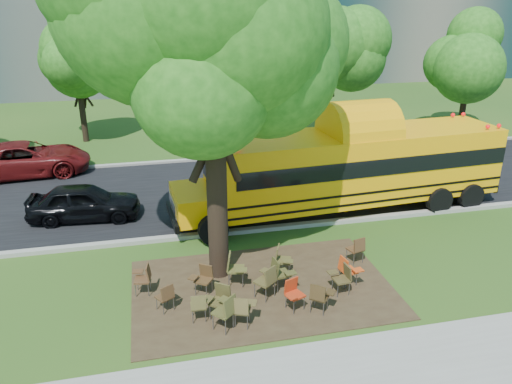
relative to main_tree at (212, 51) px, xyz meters
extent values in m
plane|color=#214917|center=(0.03, -0.52, -6.23)|extent=(160.00, 160.00, 0.00)
cube|color=#382819|center=(1.03, -1.02, -6.22)|extent=(7.00, 4.50, 0.03)
cube|color=black|center=(0.03, 6.48, -6.21)|extent=(80.00, 8.00, 0.04)
cube|color=gray|center=(0.03, 2.48, -6.16)|extent=(80.00, 0.25, 0.14)
cube|color=gray|center=(0.03, 10.58, -6.16)|extent=(80.00, 0.25, 0.14)
cylinder|color=black|center=(-4.97, 15.48, -4.48)|extent=(0.32, 0.32, 3.50)
sphere|color=#1F5B14|center=(-4.97, 15.48, -2.01)|extent=(4.80, 4.80, 4.80)
cylinder|color=black|center=(8.03, 13.48, -4.13)|extent=(0.38, 0.38, 4.20)
sphere|color=#1F5B14|center=(8.03, 13.48, -1.19)|extent=(5.60, 5.60, 5.60)
cylinder|color=black|center=(16.03, 12.48, -4.43)|extent=(0.34, 0.34, 3.60)
sphere|color=#1F5B14|center=(16.03, 12.48, -1.88)|extent=(5.00, 5.00, 5.00)
cylinder|color=black|center=(0.00, 0.00, -3.65)|extent=(0.56, 0.56, 5.17)
sphere|color=#1F5B14|center=(0.00, 0.00, 0.02)|extent=(7.20, 7.20, 7.20)
cube|color=#FFA708|center=(5.61, 3.54, -4.49)|extent=(10.94, 3.21, 2.40)
cube|color=black|center=(5.90, 3.56, -4.22)|extent=(10.35, 3.20, 0.59)
cube|color=#FFA708|center=(-0.39, 3.12, -5.25)|extent=(1.42, 2.24, 0.93)
cube|color=black|center=(5.61, 3.54, -5.10)|extent=(10.96, 3.24, 0.08)
cube|color=black|center=(5.61, 3.54, -5.47)|extent=(10.96, 3.24, 0.08)
cylinder|color=black|center=(0.12, 1.92, -5.74)|extent=(1.00, 0.36, 0.98)
cylinder|color=black|center=(-0.06, 4.37, -5.74)|extent=(1.00, 0.36, 0.98)
cylinder|color=black|center=(8.53, 2.51, -5.74)|extent=(1.00, 0.36, 0.98)
cylinder|color=black|center=(8.36, 4.96, -5.74)|extent=(1.00, 0.36, 0.98)
cylinder|color=black|center=(9.90, 2.61, -5.74)|extent=(1.00, 0.36, 0.98)
cylinder|color=black|center=(9.73, 5.06, -5.74)|extent=(1.00, 0.36, 0.98)
cube|color=#4B311B|center=(-1.62, -1.47, -5.83)|extent=(0.51, 0.50, 0.05)
cube|color=#4B311B|center=(-1.53, -1.61, -5.63)|extent=(0.36, 0.26, 0.36)
cube|color=#4B311B|center=(-1.49, -1.25, -5.72)|extent=(0.30, 0.32, 0.03)
cylinder|color=slate|center=(-1.83, -1.41, -6.03)|extent=(0.02, 0.02, 0.41)
cylinder|color=slate|center=(-1.40, -1.52, -6.03)|extent=(0.02, 0.02, 0.41)
cube|color=brown|center=(-0.83, -2.05, -5.82)|extent=(0.40, 0.38, 0.05)
cube|color=brown|center=(-0.84, -2.22, -5.62)|extent=(0.37, 0.10, 0.37)
cube|color=brown|center=(-0.60, -1.94, -5.71)|extent=(0.21, 0.26, 0.03)
cylinder|color=slate|center=(-0.97, -1.89, -6.03)|extent=(0.02, 0.02, 0.41)
cylinder|color=slate|center=(-0.68, -2.22, -6.03)|extent=(0.02, 0.02, 0.41)
cube|color=#4A4620|center=(-0.28, -2.55, -5.74)|extent=(0.64, 0.64, 0.06)
cube|color=#4A4620|center=(-0.14, -2.70, -5.49)|extent=(0.39, 0.38, 0.44)
cube|color=#4A4620|center=(-0.19, -2.26, -5.60)|extent=(0.39, 0.39, 0.03)
cylinder|color=slate|center=(-0.54, -2.55, -5.98)|extent=(0.03, 0.03, 0.50)
cylinder|color=slate|center=(-0.01, -2.56, -5.98)|extent=(0.03, 0.03, 0.50)
cube|color=#4A4220|center=(-0.31, -2.11, -5.76)|extent=(0.60, 0.60, 0.05)
cube|color=#4A4220|center=(-0.20, -1.95, -5.53)|extent=(0.39, 0.33, 0.42)
cube|color=#4A4220|center=(-0.60, -2.07, -5.64)|extent=(0.36, 0.37, 0.03)
cylinder|color=slate|center=(-0.27, -2.35, -6.00)|extent=(0.03, 0.03, 0.47)
cylinder|color=slate|center=(-0.35, -1.86, -6.00)|extent=(0.03, 0.03, 0.47)
cube|color=brown|center=(0.15, -2.50, -5.78)|extent=(0.54, 0.52, 0.05)
cube|color=brown|center=(0.09, -2.67, -5.55)|extent=(0.41, 0.23, 0.41)
cube|color=brown|center=(0.43, -2.45, -5.66)|extent=(0.30, 0.34, 0.03)
cylinder|color=slate|center=(0.05, -2.28, -6.00)|extent=(0.02, 0.02, 0.45)
cylinder|color=slate|center=(0.25, -2.72, -6.00)|extent=(0.02, 0.02, 0.45)
cube|color=#AE2E12|center=(1.61, -2.16, -5.79)|extent=(0.52, 0.51, 0.05)
cube|color=#AE2E12|center=(1.54, -2.00, -5.58)|extent=(0.40, 0.23, 0.39)
cube|color=#AE2E12|center=(1.44, -2.37, -5.68)|extent=(0.30, 0.33, 0.03)
cylinder|color=slate|center=(1.82, -2.25, -6.01)|extent=(0.02, 0.02, 0.44)
cylinder|color=slate|center=(1.39, -2.07, -6.01)|extent=(0.02, 0.02, 0.44)
cube|color=#483D1F|center=(3.01, -1.74, -5.79)|extent=(0.43, 0.44, 0.05)
cube|color=#483D1F|center=(3.19, -1.73, -5.57)|extent=(0.12, 0.40, 0.40)
cube|color=#483D1F|center=(2.85, -1.52, -5.67)|extent=(0.29, 0.24, 0.03)
cylinder|color=slate|center=(2.86, -1.92, -6.01)|extent=(0.02, 0.02, 0.44)
cylinder|color=slate|center=(3.16, -1.56, -6.01)|extent=(0.02, 0.02, 0.44)
cube|color=#CF4516|center=(3.38, -1.35, -5.78)|extent=(0.46, 0.48, 0.05)
cube|color=#CF4516|center=(3.20, -1.38, -5.56)|extent=(0.16, 0.41, 0.40)
cube|color=#CF4516|center=(3.55, -1.57, -5.66)|extent=(0.31, 0.26, 0.03)
cylinder|color=slate|center=(3.52, -1.16, -6.01)|extent=(0.02, 0.02, 0.45)
cylinder|color=slate|center=(3.24, -1.55, -6.01)|extent=(0.02, 0.02, 0.45)
cube|color=#50331C|center=(-2.15, -0.57, -5.78)|extent=(0.46, 0.47, 0.05)
cube|color=#50331C|center=(-1.97, -0.60, -5.57)|extent=(0.16, 0.41, 0.40)
cube|color=#50331C|center=(-2.25, -0.31, -5.66)|extent=(0.31, 0.26, 0.03)
cylinder|color=slate|center=(-2.34, -0.71, -6.01)|extent=(0.02, 0.02, 0.45)
cylinder|color=slate|center=(-1.96, -0.43, -6.01)|extent=(0.02, 0.02, 0.45)
cube|color=#4B331B|center=(-0.56, -0.94, -5.80)|extent=(0.55, 0.54, 0.05)
cube|color=#4B331B|center=(-0.47, -0.80, -5.59)|extent=(0.37, 0.29, 0.38)
cube|color=#4B331B|center=(-0.83, -0.92, -5.69)|extent=(0.33, 0.34, 0.03)
cylinder|color=slate|center=(-0.52, -1.17, -6.02)|extent=(0.02, 0.02, 0.43)
cylinder|color=slate|center=(-0.60, -0.72, -6.02)|extent=(0.02, 0.02, 0.43)
cube|color=brown|center=(0.37, -0.67, -5.73)|extent=(0.54, 0.56, 0.06)
cube|color=brown|center=(0.18, -0.62, -5.49)|extent=(0.21, 0.45, 0.44)
cube|color=brown|center=(0.46, -0.96, -5.60)|extent=(0.36, 0.31, 0.03)
cylinder|color=slate|center=(0.60, -0.53, -5.98)|extent=(0.03, 0.03, 0.50)
cylinder|color=slate|center=(0.14, -0.81, -5.98)|extent=(0.03, 0.03, 0.50)
cube|color=brown|center=(0.99, -1.46, -5.74)|extent=(0.64, 0.63, 0.06)
cube|color=brown|center=(1.11, -1.62, -5.49)|extent=(0.41, 0.35, 0.44)
cube|color=brown|center=(1.10, -1.18, -5.60)|extent=(0.38, 0.39, 0.03)
cylinder|color=slate|center=(0.72, -1.43, -5.98)|extent=(0.03, 0.03, 0.50)
cylinder|color=slate|center=(1.25, -1.49, -5.98)|extent=(0.03, 0.03, 0.50)
cube|color=brown|center=(1.79, -0.43, -5.77)|extent=(0.54, 0.56, 0.05)
cube|color=brown|center=(1.62, -0.36, -5.54)|extent=(0.24, 0.42, 0.42)
cube|color=brown|center=(1.83, -0.72, -5.64)|extent=(0.35, 0.32, 0.03)
cylinder|color=slate|center=(2.02, -0.33, -6.00)|extent=(0.02, 0.02, 0.47)
cylinder|color=slate|center=(1.56, -0.53, -6.00)|extent=(0.02, 0.02, 0.47)
cube|color=#51331D|center=(4.06, -0.25, -5.78)|extent=(0.52, 0.50, 0.05)
cube|color=#51331D|center=(4.10, -0.42, -5.56)|extent=(0.41, 0.20, 0.40)
cube|color=#51331D|center=(4.25, -0.04, -5.66)|extent=(0.29, 0.33, 0.03)
cylinder|color=slate|center=(3.84, -0.13, -6.01)|extent=(0.02, 0.02, 0.45)
cylinder|color=slate|center=(4.27, -0.36, -6.01)|extent=(0.02, 0.02, 0.45)
cube|color=#3C2B15|center=(2.18, -2.38, -5.79)|extent=(0.57, 0.57, 0.05)
cube|color=#3C2B15|center=(2.07, -2.52, -5.57)|extent=(0.37, 0.32, 0.40)
cube|color=#3C2B15|center=(2.45, -2.42, -5.67)|extent=(0.34, 0.35, 0.03)
cylinder|color=slate|center=(2.15, -2.14, -6.01)|extent=(0.02, 0.02, 0.45)
cylinder|color=slate|center=(2.21, -2.62, -6.01)|extent=(0.02, 0.02, 0.45)
cube|color=#46431E|center=(1.53, -1.15, -5.75)|extent=(0.49, 0.51, 0.05)
cube|color=#46431E|center=(1.34, -1.17, -5.52)|extent=(0.16, 0.44, 0.43)
cube|color=#46431E|center=(1.71, -1.38, -5.62)|extent=(0.33, 0.28, 0.03)
cylinder|color=slate|center=(1.68, -0.94, -5.99)|extent=(0.03, 0.03, 0.48)
cylinder|color=slate|center=(1.37, -1.35, -5.99)|extent=(0.03, 0.03, 0.48)
imported|color=black|center=(-4.07, 4.81, -5.58)|extent=(3.97, 1.87, 1.31)
imported|color=#590F10|center=(-6.99, 10.28, -5.48)|extent=(5.63, 3.02, 1.50)
camera|label=1|loc=(-1.73, -12.41, 1.27)|focal=35.00mm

